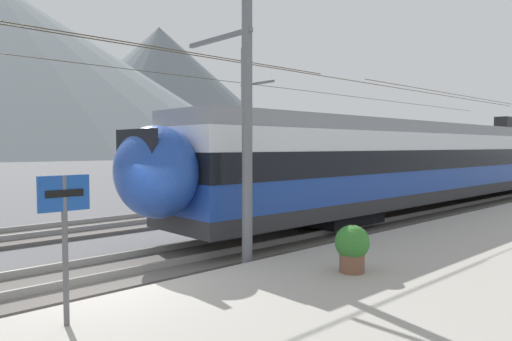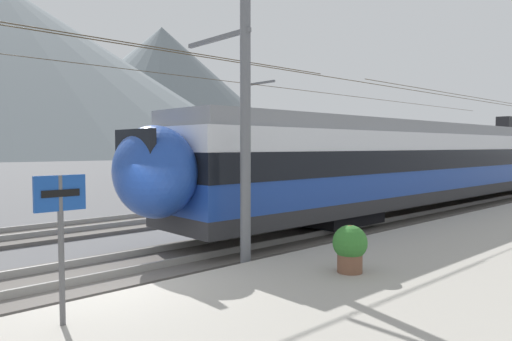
{
  "view_description": "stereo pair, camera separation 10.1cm",
  "coord_description": "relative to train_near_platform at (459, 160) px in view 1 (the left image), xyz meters",
  "views": [
    {
      "loc": [
        -3.7,
        -8.09,
        2.9
      ],
      "look_at": [
        7.62,
        4.25,
        2.01
      ],
      "focal_mm": 32.43,
      "sensor_mm": 36.0,
      "label": 1
    },
    {
      "loc": [
        -3.63,
        -8.16,
        2.9
      ],
      "look_at": [
        7.62,
        4.25,
        2.01
      ],
      "focal_mm": 32.43,
      "sensor_mm": 36.0,
      "label": 2
    }
  ],
  "objects": [
    {
      "name": "platform_sign",
      "position": [
        -20.02,
        -3.31,
        -0.3
      ],
      "size": [
        0.7,
        0.08,
        2.12
      ],
      "color": "#59595B",
      "rests_on": "platform_slab"
    },
    {
      "name": "train_near_platform",
      "position": [
        0.0,
        0.0,
        0.0
      ],
      "size": [
        34.84,
        2.9,
        4.27
      ],
      "color": "#2D2D30",
      "rests_on": "track_near"
    },
    {
      "name": "ground_plane",
      "position": [
        -18.67,
        -1.73,
        -2.23
      ],
      "size": [
        400.0,
        400.0,
        0.0
      ],
      "primitive_type": "plane",
      "color": "#565659"
    },
    {
      "name": "potted_plant_platform_edge",
      "position": [
        -14.77,
        -4.39,
        -1.32
      ],
      "size": [
        0.7,
        0.7,
        0.95
      ],
      "color": "brown",
      "rests_on": "platform_slab"
    },
    {
      "name": "track_far",
      "position": [
        -18.67,
        5.77,
        -2.17
      ],
      "size": [
        120.0,
        3.0,
        0.28
      ],
      "color": "#5B5651",
      "rests_on": "ground"
    },
    {
      "name": "catenary_mast_mid",
      "position": [
        -15.49,
        -1.88,
        2.08
      ],
      "size": [
        44.23,
        2.32,
        8.43
      ],
      "color": "slate",
      "rests_on": "ground"
    },
    {
      "name": "mountain_right_ridge",
      "position": [
        100.68,
        196.39,
        29.13
      ],
      "size": [
        140.55,
        140.55,
        62.73
      ],
      "primitive_type": "cone",
      "color": "slate",
      "rests_on": "ground"
    },
    {
      "name": "track_near",
      "position": [
        -18.67,
        -0.0,
        -2.17
      ],
      "size": [
        120.0,
        3.0,
        0.28
      ],
      "color": "#5B5651",
      "rests_on": "ground"
    },
    {
      "name": "catenary_mast_far_side",
      "position": [
        -7.07,
        7.64,
        1.85
      ],
      "size": [
        44.23,
        2.32,
        7.8
      ],
      "color": "slate",
      "rests_on": "ground"
    },
    {
      "name": "train_far_track",
      "position": [
        10.48,
        5.77,
        -0.0
      ],
      "size": [
        32.93,
        2.96,
        4.27
      ],
      "color": "#2D2D30",
      "rests_on": "track_far"
    }
  ]
}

